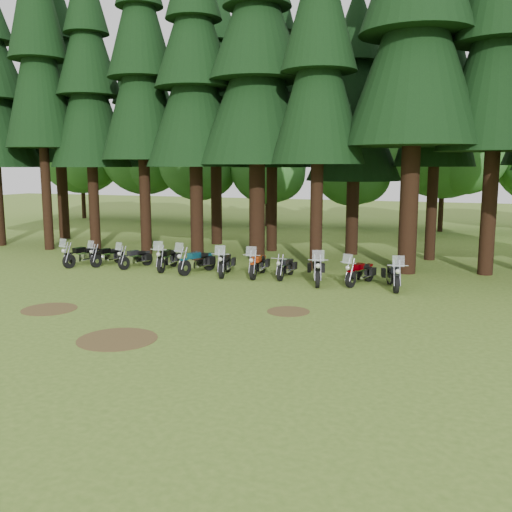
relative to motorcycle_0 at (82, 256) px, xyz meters
The scene contains 34 objects.
ground 8.85m from the motorcycle_0, 35.95° to the right, with size 120.00×120.00×0.00m, color #4A6A21.
pine_front_1 13.09m from the motorcycle_0, 143.58° to the left, with size 3.92×3.92×19.88m.
pine_front_2 10.66m from the motorcycle_0, 119.52° to the left, with size 4.32×4.32×16.22m.
pine_front_3 10.97m from the motorcycle_0, 78.67° to the left, with size 4.32×4.32×17.57m.
pine_front_4 10.95m from the motorcycle_0, 46.90° to the left, with size 4.95×4.95×16.33m.
pine_front_5 12.70m from the motorcycle_0, 30.51° to the left, with size 5.81×5.81×16.72m.
pine_front_6 14.54m from the motorcycle_0, 14.99° to the left, with size 4.15×4.15×16.75m.
pine_front_8 21.20m from the motorcycle_0, 13.96° to the left, with size 4.79×4.79×18.63m.
pine_back_0 14.77m from the motorcycle_0, 133.03° to the left, with size 5.00×5.00×17.21m.
pine_back_1 13.18m from the motorcycle_0, 102.94° to the left, with size 4.52×4.52×16.22m.
pine_back_2 13.37m from the motorcycle_0, 73.25° to the left, with size 4.85×4.85×16.30m.
pine_back_3 13.83m from the motorcycle_0, 48.81° to the left, with size 4.35×4.35×16.20m.
pine_back_4 15.83m from the motorcycle_0, 35.76° to the left, with size 4.94×4.94×13.78m.
pine_back_5 19.42m from the motorcycle_0, 26.74° to the left, with size 3.94×3.94×16.33m.
decid_0 25.61m from the motorcycle_0, 126.67° to the left, with size 8.00×7.78×10.00m.
decid_1 23.02m from the motorcycle_0, 113.23° to the left, with size 7.91×7.69×9.88m.
decid_2 20.36m from the motorcycle_0, 99.51° to the left, with size 6.72×6.53×8.40m.
decid_3 20.49m from the motorcycle_0, 83.02° to the left, with size 6.12×5.95×7.65m.
decid_4 23.20m from the motorcycle_0, 67.55° to the left, with size 5.93×5.76×7.41m.
decid_5 26.33m from the motorcycle_0, 53.03° to the left, with size 8.45×8.21×10.56m.
dirt_patch_0 8.32m from the motorcycle_0, 59.98° to the right, with size 1.80×1.80×0.01m, color #4C3D1E.
dirt_patch_1 12.57m from the motorcycle_0, 21.92° to the right, with size 1.40×1.40×0.01m, color #4C3D1E.
dirt_patch_2 12.29m from the motorcycle_0, 48.41° to the right, with size 2.20×2.20×0.01m, color #4C3D1E.
motorcycle_0 is the anchor object (origin of this frame).
motorcycle_1 1.17m from the motorcycle_0, 28.22° to the left, with size 0.72×2.06×1.30m.
motorcycle_2 2.65m from the motorcycle_0, 10.85° to the left, with size 0.79×2.04×1.29m.
motorcycle_3 4.30m from the motorcycle_0, ahead, with size 0.63×2.33×1.46m.
motorcycle_4 5.88m from the motorcycle_0, ahead, with size 0.93×2.33×1.48m.
motorcycle_5 7.23m from the motorcycle_0, ahead, with size 0.80×2.30×1.45m.
motorcycle_6 8.68m from the motorcycle_0, ahead, with size 0.53×2.31×1.45m.
motorcycle_7 9.88m from the motorcycle_0, ahead, with size 0.28×2.03×0.83m.
motorcycle_8 11.38m from the motorcycle_0, ahead, with size 0.99×2.41×1.53m.
motorcycle_9 13.06m from the motorcycle_0, ahead, with size 0.93×2.14×1.37m.
motorcycle_10 14.38m from the motorcycle_0, ahead, with size 0.92×2.31×1.47m.
Camera 1 is at (9.85, -16.75, 4.72)m, focal length 40.00 mm.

